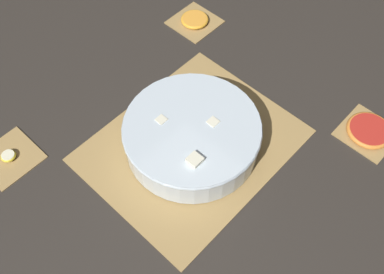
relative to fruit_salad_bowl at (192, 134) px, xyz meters
The scene contains 9 objects.
ground_plane 0.05m from the fruit_salad_bowl, 136.63° to the right, with size 6.00×6.00×0.00m, color #2D2823.
bamboo_mat_center 0.04m from the fruit_salad_bowl, 136.63° to the right, with size 0.45×0.37×0.01m.
coaster_mat_near_left 0.41m from the fruit_salad_bowl, 137.89° to the right, with size 0.12×0.12×0.01m.
coaster_mat_near_right 0.41m from the fruit_salad_bowl, 42.26° to the right, with size 0.12×0.12×0.01m.
coaster_mat_far_left 0.41m from the fruit_salad_bowl, 138.05° to the left, with size 0.12×0.12×0.01m.
fruit_salad_bowl is the anchor object (origin of this frame).
orange_slice_whole 0.41m from the fruit_salad_bowl, 137.89° to the right, with size 0.08×0.08×0.01m.
banana_coin_single 0.41m from the fruit_salad_bowl, 42.26° to the right, with size 0.03×0.03×0.01m.
grapefruit_slice 0.41m from the fruit_salad_bowl, 138.05° to the left, with size 0.10×0.10×0.01m.
Camera 1 is at (0.41, 0.38, 0.86)m, focal length 42.00 mm.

